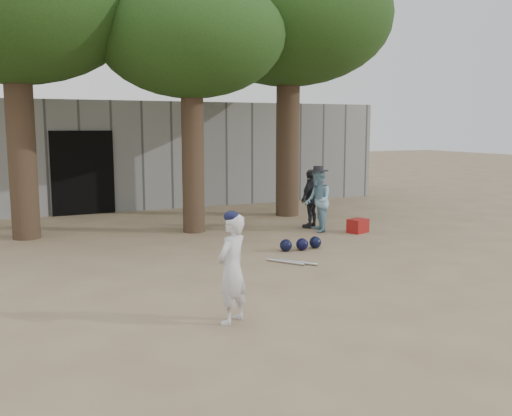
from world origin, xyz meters
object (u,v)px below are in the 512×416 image
spectator_dark (311,199)px  red_bag (358,226)px  boy_player (232,269)px  spectator_blue (318,201)px

spectator_dark → red_bag: spectator_dark is taller
red_bag → boy_player: bearing=-139.0°
spectator_blue → red_bag: (0.75, -0.47, -0.54)m
boy_player → spectator_dark: size_ratio=0.98×
boy_player → spectator_blue: spectator_blue is taller
boy_player → spectator_blue: 6.10m
spectator_dark → red_bag: (0.62, -0.96, -0.52)m
boy_player → spectator_dark: 6.56m
spectator_dark → spectator_blue: bearing=46.8°
spectator_blue → spectator_dark: (0.13, 0.49, -0.02)m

